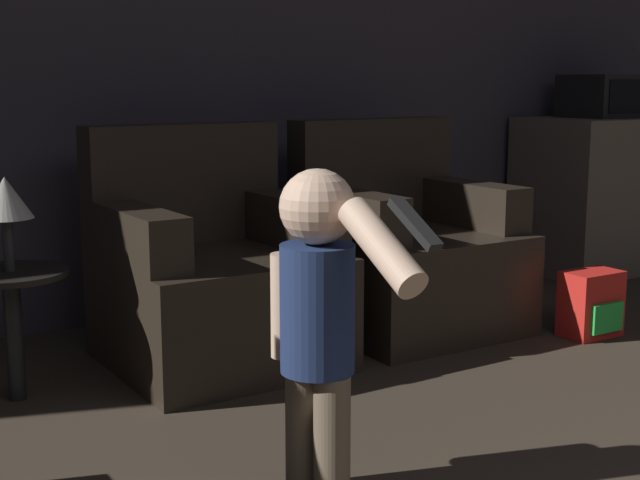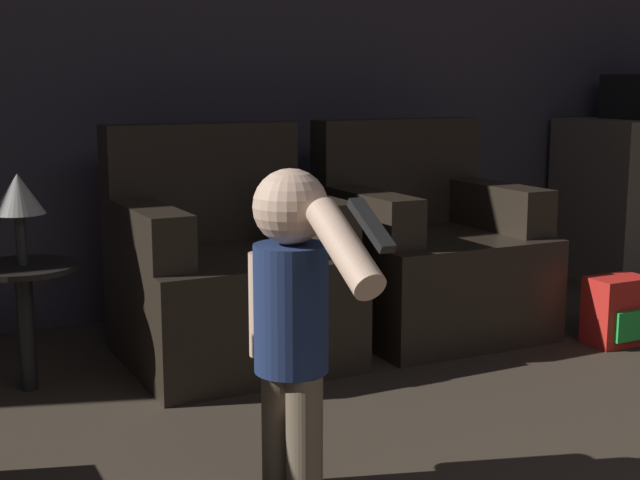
# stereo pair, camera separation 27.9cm
# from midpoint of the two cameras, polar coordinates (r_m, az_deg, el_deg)

# --- Properties ---
(wall_back) EXTENTS (8.40, 0.05, 2.60)m
(wall_back) POSITION_cam_midpoint_polar(r_m,az_deg,el_deg) (4.26, -9.84, 12.87)
(wall_back) COLOR #3D3842
(wall_back) RESTS_ON ground_plane
(armchair_left) EXTENTS (0.82, 0.81, 0.92)m
(armchair_left) POSITION_cam_midpoint_polar(r_m,az_deg,el_deg) (3.52, -9.14, -2.48)
(armchair_left) COLOR black
(armchair_left) RESTS_ON ground_plane
(armchair_right) EXTENTS (0.81, 0.80, 0.92)m
(armchair_right) POSITION_cam_midpoint_polar(r_m,az_deg,el_deg) (3.97, 3.45, -0.94)
(armchair_right) COLOR black
(armchair_right) RESTS_ON ground_plane
(person_toddler) EXTENTS (0.19, 0.59, 0.87)m
(person_toddler) POSITION_cam_midpoint_polar(r_m,az_deg,el_deg) (2.27, -3.59, -4.49)
(person_toddler) COLOR brown
(person_toddler) RESTS_ON ground_plane
(toy_backpack) EXTENTS (0.25, 0.18, 0.28)m
(toy_backpack) POSITION_cam_midpoint_polar(r_m,az_deg,el_deg) (3.97, 15.08, -4.01)
(toy_backpack) COLOR red
(toy_backpack) RESTS_ON ground_plane
(kitchen_counter) EXTENTS (1.19, 0.60, 0.88)m
(kitchen_counter) POSITION_cam_midpoint_polar(r_m,az_deg,el_deg) (5.48, 17.12, 2.93)
(kitchen_counter) COLOR #665B4C
(kitchen_counter) RESTS_ON ground_plane
(microwave) EXTENTS (0.54, 0.36, 0.24)m
(microwave) POSITION_cam_midpoint_polar(r_m,az_deg,el_deg) (5.37, 16.73, 8.82)
(microwave) COLOR black
(microwave) RESTS_ON kitchen_counter
(side_table) EXTENTS (0.38, 0.38, 0.45)m
(side_table) POSITION_cam_midpoint_polar(r_m,az_deg,el_deg) (3.25, -21.49, -3.41)
(side_table) COLOR black
(side_table) RESTS_ON ground_plane
(lamp) EXTENTS (0.18, 0.18, 0.32)m
(lamp) POSITION_cam_midpoint_polar(r_m,az_deg,el_deg) (3.19, -21.88, 2.38)
(lamp) COLOR #262626
(lamp) RESTS_ON side_table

